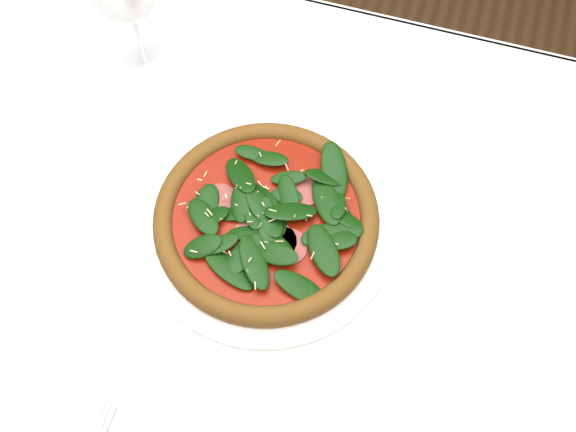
% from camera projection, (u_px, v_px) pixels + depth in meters
% --- Properties ---
extents(ground, '(6.00, 6.00, 0.00)m').
position_uv_depth(ground, '(265.00, 373.00, 1.47)').
color(ground, brown).
rests_on(ground, ground).
extents(dining_table, '(1.21, 0.81, 0.75)m').
position_uv_depth(dining_table, '(250.00, 259.00, 0.90)').
color(dining_table, white).
rests_on(dining_table, ground).
extents(plate, '(0.32, 0.32, 0.01)m').
position_uv_depth(plate, '(267.00, 223.00, 0.80)').
color(plate, white).
rests_on(plate, dining_table).
extents(pizza, '(0.36, 0.36, 0.04)m').
position_uv_depth(pizza, '(266.00, 216.00, 0.78)').
color(pizza, brown).
rests_on(pizza, plate).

